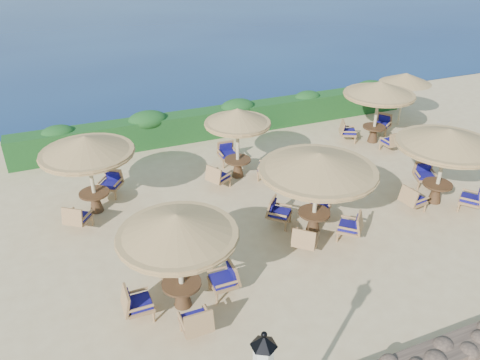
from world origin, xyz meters
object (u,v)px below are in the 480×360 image
cafe_set_3 (88,155)px  cafe_set_5 (379,98)px  extra_parasol (406,78)px  cafe_set_2 (446,148)px  cafe_set_1 (318,175)px  cafe_set_0 (178,245)px  cafe_set_4 (238,132)px

cafe_set_3 → cafe_set_5: same height
extra_parasol → cafe_set_5: (-2.38, -1.25, -0.23)m
cafe_set_3 → cafe_set_2: bearing=-19.5°
cafe_set_1 → cafe_set_5: 7.52m
cafe_set_0 → cafe_set_4: same height
cafe_set_1 → cafe_set_5: bearing=40.1°
extra_parasol → cafe_set_2: bearing=-119.5°
cafe_set_0 → cafe_set_5: same height
cafe_set_2 → cafe_set_3: (-10.58, 3.74, 0.04)m
cafe_set_2 → cafe_set_4: bearing=142.3°
cafe_set_5 → cafe_set_0: bearing=-148.3°
cafe_set_2 → extra_parasol: bearing=60.5°
cafe_set_0 → cafe_set_1: size_ratio=0.82×
extra_parasol → cafe_set_2: 7.05m
cafe_set_1 → cafe_set_2: bearing=-0.6°
cafe_set_1 → cafe_set_4: bearing=100.6°
extra_parasol → cafe_set_1: (-8.12, -6.09, -0.21)m
cafe_set_0 → cafe_set_2: size_ratio=0.88×
cafe_set_0 → cafe_set_1: bearing=18.4°
extra_parasol → cafe_set_0: (-12.66, -7.60, -0.34)m
extra_parasol → cafe_set_0: 14.77m
cafe_set_5 → cafe_set_3: bearing=-174.4°
cafe_set_4 → extra_parasol: bearing=12.3°
extra_parasol → cafe_set_5: cafe_set_5 is taller
cafe_set_1 → cafe_set_4: size_ratio=1.24×
cafe_set_3 → cafe_set_4: bearing=5.1°
extra_parasol → cafe_set_1: cafe_set_1 is taller
cafe_set_2 → cafe_set_3: bearing=160.5°
cafe_set_1 → cafe_set_0: bearing=-161.6°
extra_parasol → cafe_set_4: size_ratio=0.87×
cafe_set_3 → cafe_set_5: size_ratio=0.99×
extra_parasol → cafe_set_0: bearing=-149.0°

